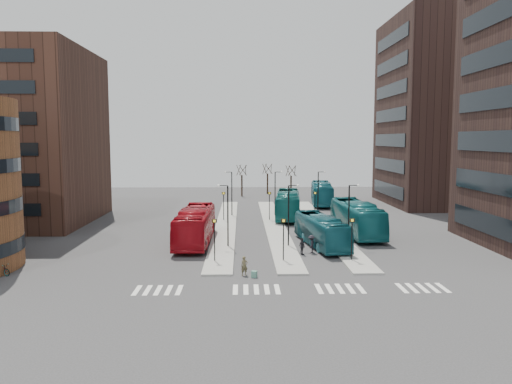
{
  "coord_description": "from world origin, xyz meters",
  "views": [
    {
      "loc": [
        -2.02,
        -30.67,
        10.72
      ],
      "look_at": [
        -0.48,
        22.81,
        5.0
      ],
      "focal_mm": 35.0,
      "sensor_mm": 36.0,
      "label": 1
    }
  ],
  "objects_px": {
    "commuter_c": "(311,244)",
    "bicycle_far": "(1,270)",
    "red_bus": "(195,225)",
    "commuter_b": "(302,247)",
    "commuter_a": "(203,245)",
    "suitcase": "(254,274)",
    "traveller": "(244,266)",
    "teal_bus_b": "(288,204)",
    "teal_bus_a": "(321,231)",
    "teal_bus_c": "(357,218)",
    "teal_bus_d": "(322,193)"
  },
  "relations": [
    {
      "from": "teal_bus_b",
      "to": "commuter_b",
      "type": "height_order",
      "value": "teal_bus_b"
    },
    {
      "from": "red_bus",
      "to": "commuter_b",
      "type": "xyz_separation_m",
      "value": [
        10.4,
        -5.59,
        -1.05
      ]
    },
    {
      "from": "teal_bus_a",
      "to": "bicycle_far",
      "type": "relative_size",
      "value": 6.34
    },
    {
      "from": "red_bus",
      "to": "commuter_a",
      "type": "distance_m",
      "value": 5.15
    },
    {
      "from": "commuter_a",
      "to": "bicycle_far",
      "type": "distance_m",
      "value": 16.9
    },
    {
      "from": "red_bus",
      "to": "commuter_c",
      "type": "relative_size",
      "value": 7.72
    },
    {
      "from": "teal_bus_a",
      "to": "teal_bus_d",
      "type": "bearing_deg",
      "value": 72.05
    },
    {
      "from": "teal_bus_c",
      "to": "traveller",
      "type": "bearing_deg",
      "value": -129.44
    },
    {
      "from": "suitcase",
      "to": "commuter_b",
      "type": "xyz_separation_m",
      "value": [
        4.64,
        7.5,
        0.52
      ]
    },
    {
      "from": "red_bus",
      "to": "traveller",
      "type": "distance_m",
      "value": 13.5
    },
    {
      "from": "teal_bus_b",
      "to": "bicycle_far",
      "type": "bearing_deg",
      "value": -126.0
    },
    {
      "from": "teal_bus_b",
      "to": "commuter_a",
      "type": "bearing_deg",
      "value": -109.13
    },
    {
      "from": "red_bus",
      "to": "commuter_a",
      "type": "xyz_separation_m",
      "value": [
        1.21,
        -4.92,
        -0.95
      ]
    },
    {
      "from": "commuter_b",
      "to": "commuter_c",
      "type": "bearing_deg",
      "value": -77.98
    },
    {
      "from": "commuter_c",
      "to": "bicycle_far",
      "type": "relative_size",
      "value": 0.97
    },
    {
      "from": "teal_bus_b",
      "to": "suitcase",
      "type": "bearing_deg",
      "value": -94.47
    },
    {
      "from": "suitcase",
      "to": "red_bus",
      "type": "height_order",
      "value": "red_bus"
    },
    {
      "from": "teal_bus_b",
      "to": "bicycle_far",
      "type": "xyz_separation_m",
      "value": [
        -25.25,
        -28.25,
        -1.35
      ]
    },
    {
      "from": "teal_bus_c",
      "to": "teal_bus_d",
      "type": "relative_size",
      "value": 1.01
    },
    {
      "from": "red_bus",
      "to": "traveller",
      "type": "relative_size",
      "value": 8.53
    },
    {
      "from": "red_bus",
      "to": "commuter_b",
      "type": "distance_m",
      "value": 11.85
    },
    {
      "from": "teal_bus_a",
      "to": "commuter_a",
      "type": "bearing_deg",
      "value": -173.88
    },
    {
      "from": "teal_bus_b",
      "to": "commuter_c",
      "type": "xyz_separation_m",
      "value": [
        0.28,
        -21.21,
        -0.96
      ]
    },
    {
      "from": "red_bus",
      "to": "bicycle_far",
      "type": "distance_m",
      "value": 18.57
    },
    {
      "from": "teal_bus_c",
      "to": "traveller",
      "type": "height_order",
      "value": "teal_bus_c"
    },
    {
      "from": "red_bus",
      "to": "commuter_c",
      "type": "height_order",
      "value": "red_bus"
    },
    {
      "from": "commuter_a",
      "to": "commuter_b",
      "type": "bearing_deg",
      "value": -159.66
    },
    {
      "from": "suitcase",
      "to": "bicycle_far",
      "type": "bearing_deg",
      "value": -162.3
    },
    {
      "from": "suitcase",
      "to": "teal_bus_c",
      "type": "distance_m",
      "value": 21.18
    },
    {
      "from": "teal_bus_d",
      "to": "commuter_b",
      "type": "height_order",
      "value": "teal_bus_d"
    },
    {
      "from": "teal_bus_a",
      "to": "teal_bus_b",
      "type": "distance_m",
      "value": 18.26
    },
    {
      "from": "suitcase",
      "to": "commuter_a",
      "type": "relative_size",
      "value": 0.29
    },
    {
      "from": "commuter_c",
      "to": "bicycle_far",
      "type": "xyz_separation_m",
      "value": [
        -25.53,
        -7.04,
        -0.39
      ]
    },
    {
      "from": "teal_bus_d",
      "to": "bicycle_far",
      "type": "xyz_separation_m",
      "value": [
        -32.08,
        -41.9,
        -1.36
      ]
    },
    {
      "from": "traveller",
      "to": "commuter_b",
      "type": "bearing_deg",
      "value": 33.56
    },
    {
      "from": "suitcase",
      "to": "bicycle_far",
      "type": "relative_size",
      "value": 0.29
    },
    {
      "from": "suitcase",
      "to": "bicycle_far",
      "type": "xyz_separation_m",
      "value": [
        -19.93,
        1.17,
        0.2
      ]
    },
    {
      "from": "teal_bus_d",
      "to": "commuter_c",
      "type": "bearing_deg",
      "value": -94.32
    },
    {
      "from": "commuter_a",
      "to": "commuter_b",
      "type": "distance_m",
      "value": 9.21
    },
    {
      "from": "red_bus",
      "to": "commuter_a",
      "type": "relative_size",
      "value": 7.49
    },
    {
      "from": "bicycle_far",
      "to": "commuter_a",
      "type": "bearing_deg",
      "value": -42.66
    },
    {
      "from": "traveller",
      "to": "commuter_a",
      "type": "bearing_deg",
      "value": 98.12
    },
    {
      "from": "suitcase",
      "to": "teal_bus_d",
      "type": "height_order",
      "value": "teal_bus_d"
    },
    {
      "from": "red_bus",
      "to": "teal_bus_c",
      "type": "relative_size",
      "value": 0.99
    },
    {
      "from": "teal_bus_d",
      "to": "traveller",
      "type": "relative_size",
      "value": 8.5
    },
    {
      "from": "teal_bus_c",
      "to": "traveller",
      "type": "xyz_separation_m",
      "value": [
        -12.76,
        -16.8,
        -1.08
      ]
    },
    {
      "from": "commuter_c",
      "to": "teal_bus_d",
      "type": "bearing_deg",
      "value": -175.86
    },
    {
      "from": "red_bus",
      "to": "teal_bus_b",
      "type": "height_order",
      "value": "red_bus"
    },
    {
      "from": "red_bus",
      "to": "commuter_c",
      "type": "distance_m",
      "value": 12.4
    },
    {
      "from": "commuter_a",
      "to": "commuter_b",
      "type": "xyz_separation_m",
      "value": [
        9.19,
        -0.67,
        -0.1
      ]
    }
  ]
}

